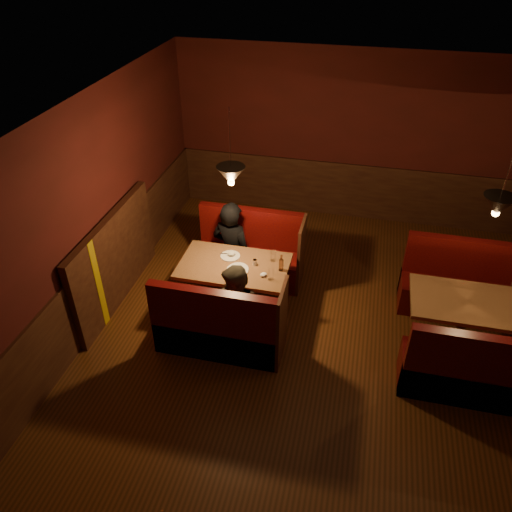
% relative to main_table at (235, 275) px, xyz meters
% --- Properties ---
extents(room, '(6.02, 7.02, 2.92)m').
position_rel_main_table_xyz_m(room, '(0.97, -0.46, 0.46)').
color(room, '#46280F').
rests_on(room, ground).
extents(main_table, '(1.43, 0.87, 1.00)m').
position_rel_main_table_xyz_m(main_table, '(0.00, 0.00, 0.00)').
color(main_table, brown).
rests_on(main_table, ground).
extents(main_bench_far, '(1.57, 0.56, 1.07)m').
position_rel_main_table_xyz_m(main_bench_far, '(0.02, 0.81, -0.25)').
color(main_bench_far, black).
rests_on(main_bench_far, ground).
extents(main_bench_near, '(1.57, 0.56, 1.07)m').
position_rel_main_table_xyz_m(main_bench_near, '(0.02, -0.81, -0.25)').
color(main_bench_near, black).
rests_on(main_bench_near, ground).
extents(second_table, '(1.32, 0.84, 0.74)m').
position_rel_main_table_xyz_m(second_table, '(2.90, -0.05, -0.04)').
color(second_table, brown).
rests_on(second_table, ground).
extents(second_bench_far, '(1.46, 0.55, 1.04)m').
position_rel_main_table_xyz_m(second_bench_far, '(2.93, 0.73, -0.26)').
color(second_bench_far, black).
rests_on(second_bench_far, ground).
extents(second_bench_near, '(1.46, 0.55, 1.04)m').
position_rel_main_table_xyz_m(second_bench_near, '(2.93, -0.84, -0.26)').
color(second_bench_near, black).
rests_on(second_bench_near, ground).
extents(diner_a, '(0.70, 0.54, 1.68)m').
position_rel_main_table_xyz_m(diner_a, '(-0.21, 0.60, 0.25)').
color(diner_a, black).
rests_on(diner_a, ground).
extents(diner_b, '(0.87, 0.78, 1.46)m').
position_rel_main_table_xyz_m(diner_b, '(0.18, -0.56, 0.14)').
color(diner_b, '#312C24').
rests_on(diner_b, ground).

